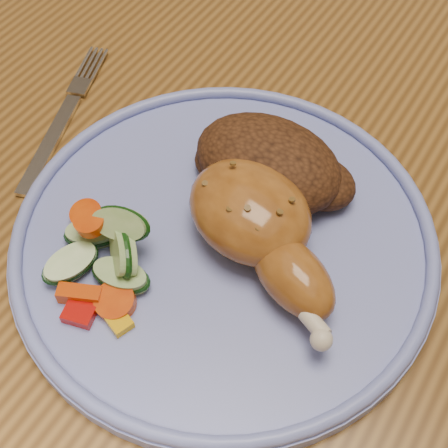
% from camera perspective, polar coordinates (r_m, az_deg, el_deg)
% --- Properties ---
extents(ground, '(4.00, 4.00, 0.00)m').
position_cam_1_polar(ground, '(1.19, 4.23, -18.43)').
color(ground, '#55371D').
rests_on(ground, ground).
extents(dining_table, '(0.90, 1.40, 0.75)m').
position_cam_1_polar(dining_table, '(0.59, 8.11, 1.21)').
color(dining_table, brown).
rests_on(dining_table, ground).
extents(plate, '(0.31, 0.31, 0.01)m').
position_cam_1_polar(plate, '(0.46, -0.00, -1.53)').
color(plate, '#727FCC').
rests_on(plate, dining_table).
extents(plate_rim, '(0.31, 0.31, 0.01)m').
position_cam_1_polar(plate_rim, '(0.45, -0.00, -0.75)').
color(plate_rim, '#727FCC').
rests_on(plate_rim, plate).
extents(chicken_leg, '(0.15, 0.12, 0.05)m').
position_cam_1_polar(chicken_leg, '(0.43, 3.30, -0.18)').
color(chicken_leg, '#9D5C20').
rests_on(chicken_leg, plate).
extents(rice_pilaf, '(0.13, 0.08, 0.05)m').
position_cam_1_polar(rice_pilaf, '(0.47, 4.34, 5.37)').
color(rice_pilaf, '#442411').
rests_on(rice_pilaf, plate).
extents(vegetable_pile, '(0.09, 0.09, 0.05)m').
position_cam_1_polar(vegetable_pile, '(0.44, -10.97, -2.63)').
color(vegetable_pile, '#A50A05').
rests_on(vegetable_pile, plate).
extents(fork, '(0.07, 0.15, 0.00)m').
position_cam_1_polar(fork, '(0.56, -14.66, 9.06)').
color(fork, silver).
rests_on(fork, dining_table).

